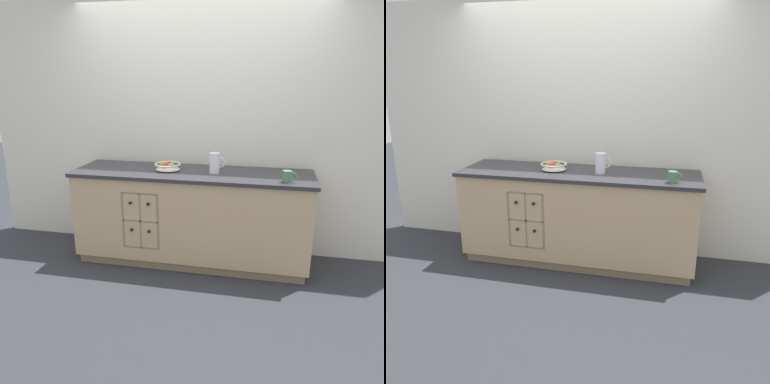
{
  "view_description": "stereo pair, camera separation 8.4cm",
  "coord_description": "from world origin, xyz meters",
  "views": [
    {
      "loc": [
        0.72,
        -3.4,
        1.78
      ],
      "look_at": [
        0.0,
        0.0,
        0.72
      ],
      "focal_mm": 35.0,
      "sensor_mm": 36.0,
      "label": 1
    },
    {
      "loc": [
        0.81,
        -3.39,
        1.78
      ],
      "look_at": [
        0.0,
        0.0,
        0.72
      ],
      "focal_mm": 35.0,
      "sensor_mm": 36.0,
      "label": 2
    }
  ],
  "objects": [
    {
      "name": "ground_plane",
      "position": [
        0.0,
        0.0,
        0.0
      ],
      "size": [
        14.0,
        14.0,
        0.0
      ],
      "primitive_type": "plane",
      "color": "#2D3035"
    },
    {
      "name": "fruit_bowl",
      "position": [
        -0.25,
        0.02,
        0.97
      ],
      "size": [
        0.26,
        0.26,
        0.08
      ],
      "color": "silver",
      "rests_on": "kitchen_island"
    },
    {
      "name": "kitchen_island",
      "position": [
        -0.0,
        -0.0,
        0.47
      ],
      "size": [
        2.29,
        0.66,
        0.93
      ],
      "color": "#8B7354",
      "rests_on": "ground_plane"
    },
    {
      "name": "white_pitcher",
      "position": [
        0.22,
        -0.01,
        1.03
      ],
      "size": [
        0.15,
        0.1,
        0.19
      ],
      "color": "white",
      "rests_on": "kitchen_island"
    },
    {
      "name": "ceramic_mug",
      "position": [
        0.88,
        -0.2,
        0.98
      ],
      "size": [
        0.12,
        0.08,
        0.1
      ],
      "color": "#4C7A56",
      "rests_on": "kitchen_island"
    },
    {
      "name": "back_wall",
      "position": [
        0.0,
        0.38,
        1.27
      ],
      "size": [
        4.65,
        0.06,
        2.55
      ],
      "primitive_type": "cube",
      "color": "silver",
      "rests_on": "ground_plane"
    }
  ]
}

